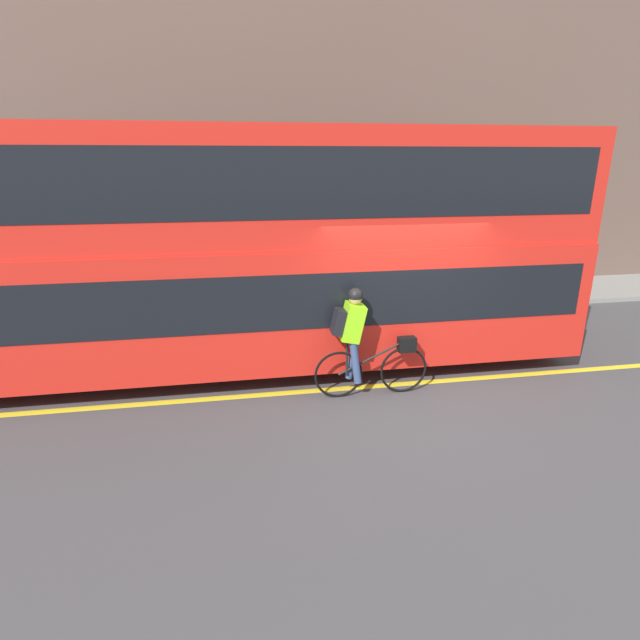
% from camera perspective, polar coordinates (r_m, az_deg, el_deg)
% --- Properties ---
extents(ground_plane, '(80.00, 80.00, 0.00)m').
position_cam_1_polar(ground_plane, '(7.84, 9.60, -7.99)').
color(ground_plane, '#424244').
extents(road_center_line, '(50.00, 0.14, 0.01)m').
position_cam_1_polar(road_center_line, '(8.04, 9.05, -7.25)').
color(road_center_line, yellow).
rests_on(road_center_line, ground_plane).
extents(sidewalk_curb, '(60.00, 2.30, 0.11)m').
position_cam_1_polar(sidewalk_curb, '(12.33, 2.01, 2.23)').
color(sidewalk_curb, gray).
rests_on(sidewalk_curb, ground_plane).
extents(building_facade, '(60.00, 0.30, 7.94)m').
position_cam_1_polar(building_facade, '(13.15, 0.97, 20.48)').
color(building_facade, brown).
rests_on(building_facade, ground_plane).
extents(bus, '(11.10, 2.43, 3.85)m').
position_cam_1_polar(bus, '(8.13, -9.68, 8.69)').
color(bus, black).
rests_on(bus, ground_plane).
extents(cyclist_on_bike, '(1.73, 0.32, 1.67)m').
position_cam_1_polar(cyclist_on_bike, '(7.27, 4.67, -2.23)').
color(cyclist_on_bike, black).
rests_on(cyclist_on_bike, ground_plane).
extents(trash_bin, '(0.45, 0.45, 0.95)m').
position_cam_1_polar(trash_bin, '(12.80, -32.08, 2.48)').
color(trash_bin, '#194C23').
rests_on(trash_bin, sidewalk_curb).
extents(street_sign_post, '(0.36, 0.09, 2.67)m').
position_cam_1_polar(street_sign_post, '(12.09, 6.20, 9.29)').
color(street_sign_post, '#59595B').
rests_on(street_sign_post, sidewalk_curb).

